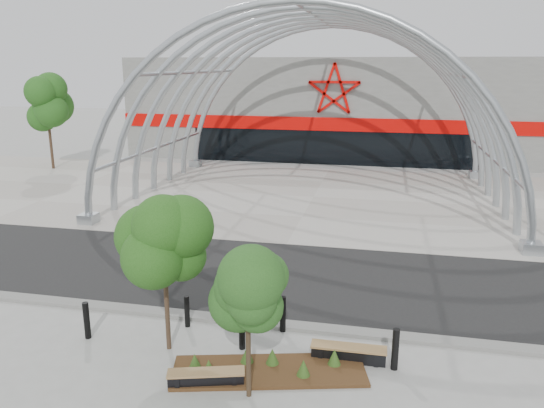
{
  "coord_description": "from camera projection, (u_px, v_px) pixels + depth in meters",
  "views": [
    {
      "loc": [
        3.93,
        -14.26,
        7.58
      ],
      "look_at": [
        0.0,
        4.0,
        2.6
      ],
      "focal_mm": 35.0,
      "sensor_mm": 36.0,
      "label": 1
    }
  ],
  "objects": [
    {
      "name": "bench_0",
      "position": [
        206.0,
        379.0,
        12.82
      ],
      "size": [
        1.91,
        0.91,
        0.39
      ],
      "color": "black",
      "rests_on": "ground"
    },
    {
      "name": "bollard_4",
      "position": [
        395.0,
        349.0,
        13.42
      ],
      "size": [
        0.18,
        0.18,
        1.12
      ],
      "primitive_type": "cylinder",
      "color": "black",
      "rests_on": "ground"
    },
    {
      "name": "arena_building",
      "position": [
        342.0,
        105.0,
        46.79
      ],
      "size": [
        34.0,
        15.24,
        8.0
      ],
      "color": "slate",
      "rests_on": "ground"
    },
    {
      "name": "bollard_1",
      "position": [
        187.0,
        311.0,
        15.63
      ],
      "size": [
        0.16,
        0.16,
        0.97
      ],
      "primitive_type": "cylinder",
      "color": "black",
      "rests_on": "ground"
    },
    {
      "name": "vault_canopy",
      "position": [
        314.0,
        197.0,
        30.86
      ],
      "size": [
        20.8,
        15.8,
        20.36
      ],
      "color": "#A3AAAF",
      "rests_on": "ground"
    },
    {
      "name": "bollard_0",
      "position": [
        87.0,
        320.0,
        14.96
      ],
      "size": [
        0.17,
        0.17,
        1.09
      ],
      "primitive_type": "cylinder",
      "color": "black",
      "rests_on": "ground"
    },
    {
      "name": "planting_bed",
      "position": [
        266.0,
        368.0,
        13.39
      ],
      "size": [
        5.08,
        2.64,
        0.51
      ],
      "color": "#342310",
      "rests_on": "ground"
    },
    {
      "name": "bollard_2",
      "position": [
        283.0,
        314.0,
        15.34
      ],
      "size": [
        0.17,
        0.17,
        1.08
      ],
      "primitive_type": "cylinder",
      "color": "black",
      "rests_on": "ground"
    },
    {
      "name": "ground",
      "position": [
        245.0,
        319.0,
        16.22
      ],
      "size": [
        140.0,
        140.0,
        0.0
      ],
      "primitive_type": "plane",
      "color": "gray",
      "rests_on": "ground"
    },
    {
      "name": "street_tree_0",
      "position": [
        164.0,
        251.0,
        13.81
      ],
      "size": [
        1.73,
        1.73,
        3.96
      ],
      "color": "#32261A",
      "rests_on": "ground"
    },
    {
      "name": "bench_1",
      "position": [
        348.0,
        353.0,
        13.91
      ],
      "size": [
        1.98,
        0.46,
        0.41
      ],
      "color": "black",
      "rests_on": "ground"
    },
    {
      "name": "forecourt",
      "position": [
        314.0,
        197.0,
        30.85
      ],
      "size": [
        60.0,
        17.0,
        0.04
      ],
      "primitive_type": "cube",
      "color": "#A59F94",
      "rests_on": "ground"
    },
    {
      "name": "bollard_3",
      "position": [
        242.0,
        331.0,
        14.4
      ],
      "size": [
        0.17,
        0.17,
        1.08
      ],
      "primitive_type": "cylinder",
      "color": "black",
      "rests_on": "ground"
    },
    {
      "name": "road",
      "position": [
        269.0,
        275.0,
        19.52
      ],
      "size": [
        140.0,
        7.0,
        0.02
      ],
      "primitive_type": "cube",
      "color": "black",
      "rests_on": "ground"
    },
    {
      "name": "bg_tree_0",
      "position": [
        47.0,
        105.0,
        37.98
      ],
      "size": [
        3.0,
        3.0,
        6.45
      ],
      "color": "#302115",
      "rests_on": "ground"
    },
    {
      "name": "street_tree_1",
      "position": [
        248.0,
        297.0,
        11.83
      ],
      "size": [
        1.48,
        1.48,
        3.5
      ],
      "color": "black",
      "rests_on": "ground"
    },
    {
      "name": "kerb",
      "position": [
        242.0,
        321.0,
        15.97
      ],
      "size": [
        60.0,
        0.5,
        0.12
      ],
      "primitive_type": "cube",
      "color": "slate",
      "rests_on": "ground"
    }
  ]
}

